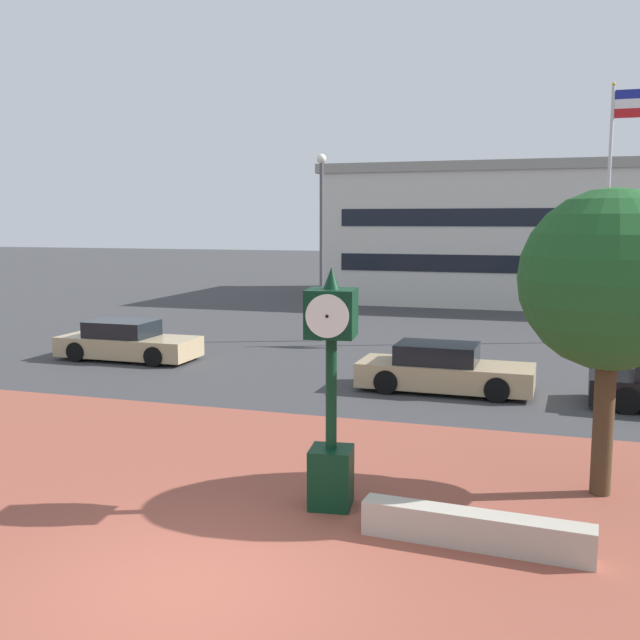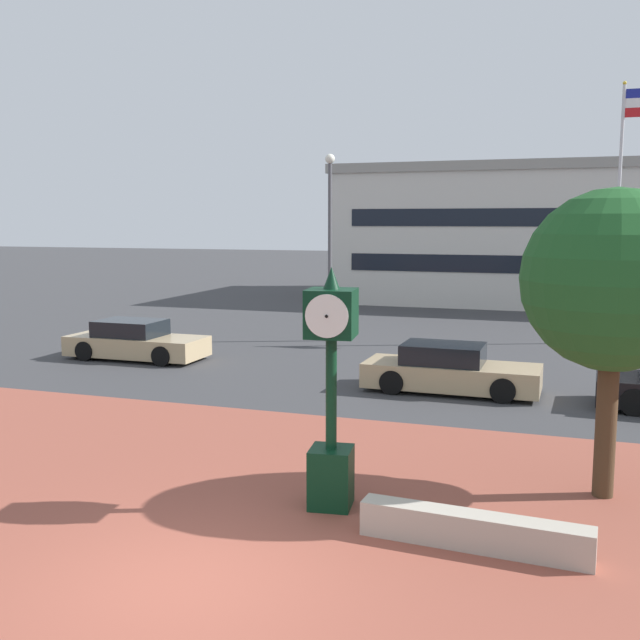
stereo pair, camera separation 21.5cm
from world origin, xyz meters
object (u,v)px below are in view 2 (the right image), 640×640
car_street_mid (135,342)px  civic_building (568,234)px  street_lamp_post (330,229)px  plaza_tree (624,285)px  flagpole_primary (623,193)px  street_clock (331,391)px  car_street_far (449,371)px

car_street_mid → civic_building: (13.36, 23.69, 3.21)m
car_street_mid → street_lamp_post: (4.95, 5.53, 3.66)m
plaza_tree → flagpole_primary: 16.62m
street_lamp_post → car_street_mid: bearing=-131.8°
plaza_tree → street_lamp_post: (-9.30, 13.62, 0.73)m
street_clock → car_street_far: street_clock is taller
car_street_mid → civic_building: civic_building is taller
street_clock → car_street_mid: (-9.97, 10.04, -1.30)m
car_street_far → street_lamp_post: bearing=-140.4°
plaza_tree → street_lamp_post: bearing=124.3°
street_clock → flagpole_primary: bearing=67.0°
car_street_far → street_clock: bearing=-2.8°
street_clock → car_street_far: 8.70m
street_lamp_post → car_street_far: bearing=-51.4°
street_clock → flagpole_primary: (5.24, 18.42, 3.66)m
plaza_tree → car_street_far: plaza_tree is taller
civic_building → flagpole_primary: bearing=-83.1°
plaza_tree → civic_building: 31.79m
car_street_mid → street_lamp_post: street_lamp_post is taller
street_clock → street_lamp_post: bearing=100.7°
car_street_far → flagpole_primary: flagpole_primary is taller
street_clock → flagpole_primary: flagpole_primary is taller
flagpole_primary → street_clock: bearing=-105.9°
car_street_mid → car_street_far: bearing=82.3°
street_clock → plaza_tree: size_ratio=0.76×
street_clock → car_street_mid: street_clock is taller
street_clock → car_street_mid: 14.21m
flagpole_primary → car_street_mid: bearing=-151.2°
plaza_tree → civic_building: civic_building is taller
plaza_tree → car_street_far: (-3.71, 6.63, -2.93)m
civic_building → street_lamp_post: bearing=-114.9°
civic_building → street_lamp_post: size_ratio=3.57×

